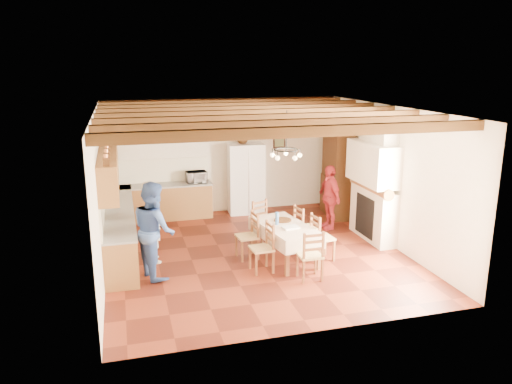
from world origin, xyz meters
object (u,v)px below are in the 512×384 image
hutch (337,173)px  chair_left_far (247,236)px  dining_table (285,229)px  chair_right_far (305,227)px  refrigerator (245,178)px  microwave (196,177)px  chair_end_far (264,223)px  person_man (153,221)px  person_woman_red (329,197)px  person_woman_blue (154,230)px  chair_left_near (261,247)px  chair_right_near (323,237)px  chair_end_near (310,254)px

hutch → chair_left_far: hutch is taller
dining_table → chair_right_far: bearing=36.8°
refrigerator → chair_right_far: refrigerator is taller
chair_left_far → microwave: size_ratio=1.87×
chair_right_far → dining_table: bearing=117.9°
chair_right_far → microwave: size_ratio=1.87×
chair_end_far → person_man: bearing=167.5°
person_woman_red → person_woman_blue: bearing=-72.5°
person_man → microwave: person_man is taller
person_woman_red → microwave: 3.42m
refrigerator → chair_left_near: (-0.67, -3.91, -0.44)m
chair_left_near → person_woman_blue: 2.03m
person_man → person_woman_blue: size_ratio=0.92×
chair_left_near → dining_table: bearing=122.0°
person_man → dining_table: bearing=-113.1°
dining_table → chair_end_far: (-0.15, 0.98, -0.17)m
person_woman_blue → person_man: bearing=-17.5°
person_woman_red → chair_right_far: bearing=-46.6°
chair_left_far → person_man: bearing=-106.4°
chair_right_far → refrigerator: bearing=1.7°
person_man → person_woman_red: person_man is taller
refrigerator → hutch: size_ratio=0.81×
chair_left_far → dining_table: bearing=63.7°
chair_left_near → person_woman_blue: bearing=-104.0°
chair_left_near → chair_right_near: size_ratio=1.00×
chair_right_far → person_woman_red: person_woman_red is taller
chair_right_far → chair_left_far: bearing=89.3°
chair_left_far → refrigerator: bearing=160.8°
chair_end_far → refrigerator: bearing=64.4°
chair_left_far → chair_right_far: (1.33, 0.19, 0.00)m
refrigerator → chair_left_far: refrigerator is taller
chair_left_far → chair_left_near: bearing=2.1°
chair_end_near → microwave: size_ratio=1.87×
chair_right_far → person_woman_red: 1.56m
person_woman_blue → microwave: person_woman_blue is taller
chair_left_near → chair_end_far: size_ratio=1.00×
hutch → chair_right_near: size_ratio=2.36×
chair_left_far → chair_end_near: 1.55m
dining_table → person_woman_red: person_woman_red is taller
chair_right_far → person_man: (-3.17, 0.16, 0.35)m
chair_end_near → refrigerator: bearing=-88.2°
dining_table → person_woman_blue: size_ratio=0.99×
chair_right_far → chair_end_near: bearing=153.3°
chair_left_near → microwave: bearing=-174.9°
person_man → microwave: (1.30, 2.78, 0.21)m
chair_end_near → person_man: person_man is taller
dining_table → chair_left_far: 0.78m
dining_table → chair_end_near: bearing=-82.1°
chair_end_near → person_woman_blue: (-2.71, 0.91, 0.42)m
person_woman_blue → person_woman_red: (4.22, 1.71, -0.13)m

